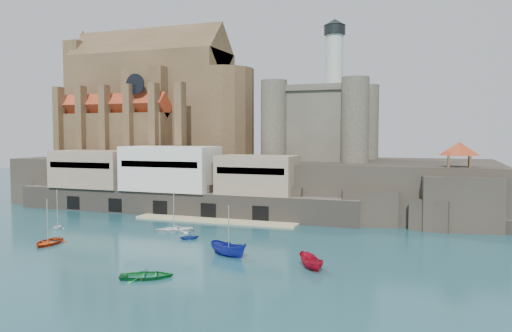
{
  "coord_description": "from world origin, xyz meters",
  "views": [
    {
      "loc": [
        38.77,
        -61.4,
        15.3
      ],
      "look_at": [
        4.59,
        32.0,
        9.01
      ],
      "focal_mm": 35.0,
      "sensor_mm": 36.0,
      "label": 1
    }
  ],
  "objects_px": {
    "church": "(156,106)",
    "boat_2": "(229,256)",
    "pavilion": "(459,150)",
    "castle_keep": "(323,120)",
    "boat_0": "(48,244)"
  },
  "relations": [
    {
      "from": "pavilion",
      "to": "boat_2",
      "type": "distance_m",
      "value": 43.06
    },
    {
      "from": "boat_0",
      "to": "boat_2",
      "type": "distance_m",
      "value": 26.47
    },
    {
      "from": "pavilion",
      "to": "castle_keep",
      "type": "bearing_deg",
      "value": 149.82
    },
    {
      "from": "pavilion",
      "to": "boat_0",
      "type": "height_order",
      "value": "pavilion"
    },
    {
      "from": "boat_0",
      "to": "castle_keep",
      "type": "bearing_deg",
      "value": 46.08
    },
    {
      "from": "boat_0",
      "to": "boat_2",
      "type": "height_order",
      "value": "boat_2"
    },
    {
      "from": "castle_keep",
      "to": "boat_2",
      "type": "bearing_deg",
      "value": -92.31
    },
    {
      "from": "castle_keep",
      "to": "boat_0",
      "type": "relative_size",
      "value": 5.14
    },
    {
      "from": "pavilion",
      "to": "boat_0",
      "type": "relative_size",
      "value": 1.12
    },
    {
      "from": "boat_2",
      "to": "pavilion",
      "type": "bearing_deg",
      "value": -21.91
    },
    {
      "from": "castle_keep",
      "to": "church",
      "type": "bearing_deg",
      "value": 178.89
    },
    {
      "from": "pavilion",
      "to": "boat_0",
      "type": "distance_m",
      "value": 64.58
    },
    {
      "from": "castle_keep",
      "to": "boat_2",
      "type": "relative_size",
      "value": 5.07
    },
    {
      "from": "boat_0",
      "to": "boat_2",
      "type": "relative_size",
      "value": 0.99
    },
    {
      "from": "church",
      "to": "boat_2",
      "type": "relative_size",
      "value": 8.13
    }
  ]
}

